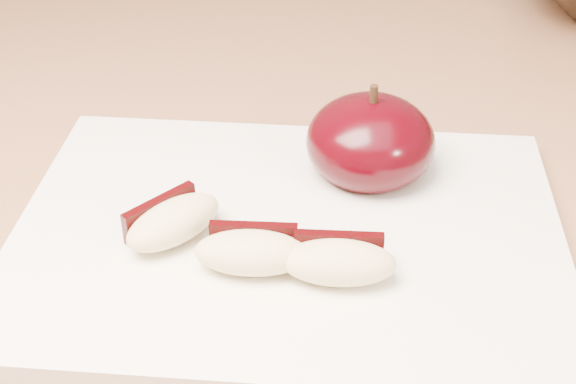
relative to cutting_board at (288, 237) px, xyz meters
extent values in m
cube|color=silver|center=(-0.04, 0.82, -0.46)|extent=(2.40, 0.60, 0.90)
cube|color=#A76B48|center=(-0.04, 0.12, -0.03)|extent=(1.64, 0.64, 0.04)
cube|color=white|center=(0.00, 0.00, 0.00)|extent=(0.35, 0.29, 0.01)
ellipsoid|color=black|center=(0.06, 0.05, 0.03)|extent=(0.09, 0.09, 0.05)
cylinder|color=black|center=(0.06, 0.05, 0.06)|extent=(0.00, 0.00, 0.01)
ellipsoid|color=beige|center=(-0.06, 0.00, 0.02)|extent=(0.06, 0.06, 0.02)
cube|color=black|center=(-0.07, 0.01, 0.02)|extent=(0.04, 0.03, 0.02)
ellipsoid|color=beige|center=(-0.02, -0.03, 0.02)|extent=(0.06, 0.04, 0.02)
cube|color=black|center=(-0.02, -0.02, 0.02)|extent=(0.05, 0.02, 0.02)
ellipsoid|color=beige|center=(0.02, -0.04, 0.02)|extent=(0.06, 0.04, 0.02)
cube|color=black|center=(0.02, -0.03, 0.02)|extent=(0.05, 0.02, 0.02)
camera|label=1|loc=(-0.06, -0.34, 0.28)|focal=50.00mm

